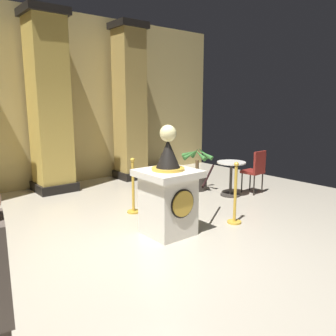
{
  "coord_description": "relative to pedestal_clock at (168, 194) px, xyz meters",
  "views": [
    {
      "loc": [
        -2.75,
        -3.71,
        2.01
      ],
      "look_at": [
        0.39,
        0.17,
        1.04
      ],
      "focal_mm": 36.33,
      "sensor_mm": 36.0,
      "label": 1
    }
  ],
  "objects": [
    {
      "name": "ground_plane",
      "position": [
        -0.39,
        -0.17,
        -0.64
      ],
      "size": [
        10.49,
        10.49,
        0.0
      ],
      "primitive_type": "plane",
      "color": "#B2A893"
    },
    {
      "name": "back_wall",
      "position": [
        -0.39,
        4.29,
        1.41
      ],
      "size": [
        10.49,
        0.16,
        4.11
      ],
      "primitive_type": "cube",
      "color": "tan",
      "rests_on": "ground_plane"
    },
    {
      "name": "pedestal_clock",
      "position": [
        0.0,
        0.0,
        0.0
      ],
      "size": [
        0.83,
        0.83,
        1.68
      ],
      "color": "silver",
      "rests_on": "ground_plane"
    },
    {
      "name": "stanchion_near",
      "position": [
        1.17,
        -0.33,
        -0.27
      ],
      "size": [
        0.24,
        0.24,
        1.05
      ],
      "color": "gold",
      "rests_on": "ground_plane"
    },
    {
      "name": "stanchion_far",
      "position": [
        0.15,
        1.2,
        -0.28
      ],
      "size": [
        0.24,
        0.24,
        1.03
      ],
      "color": "gold",
      "rests_on": "ground_plane"
    },
    {
      "name": "velvet_rope",
      "position": [
        0.66,
        0.43,
        0.15
      ],
      "size": [
        1.3,
        1.31,
        0.22
      ],
      "color": "black"
    },
    {
      "name": "column_right",
      "position": [
        1.71,
        3.69,
        1.32
      ],
      "size": [
        0.78,
        0.78,
        3.94
      ],
      "color": "black",
      "rests_on": "ground_plane"
    },
    {
      "name": "column_centre_rear",
      "position": [
        -0.39,
        3.69,
        1.32
      ],
      "size": [
        0.89,
        0.89,
        3.94
      ],
      "color": "black",
      "rests_on": "ground_plane"
    },
    {
      "name": "potted_palm_right",
      "position": [
        2.21,
        1.67,
        -0.3
      ],
      "size": [
        0.78,
        0.75,
        1.01
      ],
      "color": "#2D2823",
      "rests_on": "ground_plane"
    },
    {
      "name": "cafe_table",
      "position": [
        2.43,
        0.85,
        -0.16
      ],
      "size": [
        0.62,
        0.62,
        0.75
      ],
      "color": "#332D28",
      "rests_on": "ground_plane"
    },
    {
      "name": "cafe_chair_red",
      "position": [
        2.99,
        0.62,
        -0.07
      ],
      "size": [
        0.42,
        0.42,
        0.96
      ],
      "color": "black",
      "rests_on": "ground_plane"
    }
  ]
}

